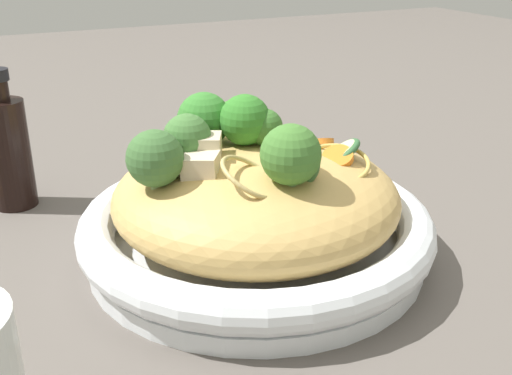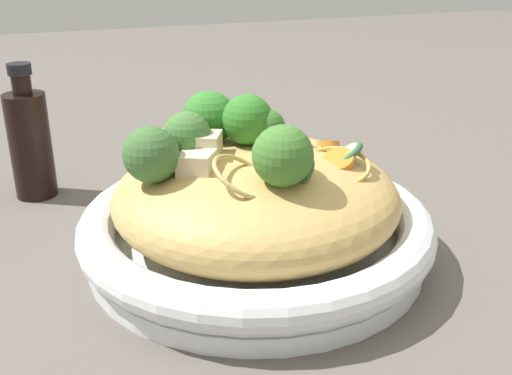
% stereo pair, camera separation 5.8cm
% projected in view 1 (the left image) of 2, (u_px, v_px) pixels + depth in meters
% --- Properties ---
extents(ground_plane, '(3.00, 3.00, 0.00)m').
position_uv_depth(ground_plane, '(256.00, 255.00, 0.60)').
color(ground_plane, '#5C554F').
extents(serving_bowl, '(0.34, 0.34, 0.05)m').
position_uv_depth(serving_bowl, '(256.00, 230.00, 0.59)').
color(serving_bowl, white).
rests_on(serving_bowl, ground_plane).
extents(noodle_heap, '(0.27, 0.27, 0.10)m').
position_uv_depth(noodle_heap, '(256.00, 196.00, 0.58)').
color(noodle_heap, tan).
rests_on(noodle_heap, serving_bowl).
extents(broccoli_florets, '(0.16, 0.20, 0.07)m').
position_uv_depth(broccoli_florets, '(223.00, 136.00, 0.55)').
color(broccoli_florets, '#A4BA6F').
rests_on(broccoli_florets, serving_bowl).
extents(carrot_coins, '(0.13, 0.10, 0.02)m').
position_uv_depth(carrot_coins, '(301.00, 150.00, 0.58)').
color(carrot_coins, orange).
rests_on(carrot_coins, serving_bowl).
extents(zucchini_slices, '(0.11, 0.08, 0.04)m').
position_uv_depth(zucchini_slices, '(324.00, 160.00, 0.55)').
color(zucchini_slices, beige).
rests_on(zucchini_slices, serving_bowl).
extents(chicken_chunks, '(0.06, 0.09, 0.04)m').
position_uv_depth(chicken_chunks, '(190.00, 155.00, 0.55)').
color(chicken_chunks, beige).
rests_on(chicken_chunks, serving_bowl).
extents(soy_sauce_bottle, '(0.05, 0.05, 0.16)m').
position_uv_depth(soy_sauce_bottle, '(8.00, 150.00, 0.69)').
color(soy_sauce_bottle, black).
rests_on(soy_sauce_bottle, ground_plane).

